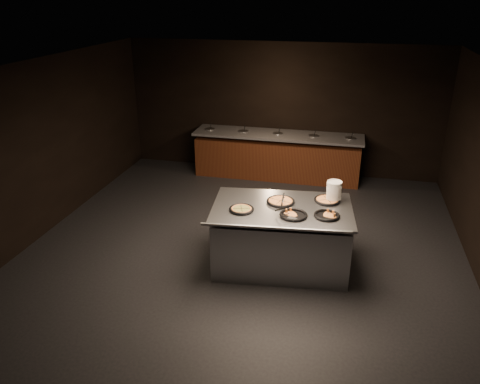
{
  "coord_description": "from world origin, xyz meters",
  "views": [
    {
      "loc": [
        1.45,
        -6.24,
        3.91
      ],
      "look_at": [
        -0.08,
        0.3,
        0.99
      ],
      "focal_mm": 35.0,
      "sensor_mm": 36.0,
      "label": 1
    }
  ],
  "objects": [
    {
      "name": "salad_bar",
      "position": [
        0.0,
        3.56,
        0.44
      ],
      "size": [
        3.7,
        0.83,
        1.18
      ],
      "color": "#603016",
      "rests_on": "ground"
    },
    {
      "name": "server_right",
      "position": [
        0.71,
        -0.4,
        1.06
      ],
      "size": [
        0.34,
        0.22,
        0.18
      ],
      "rotation": [
        0.0,
        0.0,
        -0.47
      ],
      "color": "#ADB0B5",
      "rests_on": "serving_counter"
    },
    {
      "name": "pan_cheese_slices_a",
      "position": [
        1.27,
        0.29,
        1.0
      ],
      "size": [
        0.39,
        0.39,
        0.04
      ],
      "rotation": [
        0.0,
        0.0,
        0.48
      ],
      "color": "black",
      "rests_on": "serving_counter"
    },
    {
      "name": "pan_veggie_slices",
      "position": [
        1.29,
        -0.24,
        1.0
      ],
      "size": [
        0.37,
        0.37,
        0.04
      ],
      "rotation": [
        0.0,
        0.0,
        -0.27
      ],
      "color": "black",
      "rests_on": "serving_counter"
    },
    {
      "name": "plate_stack",
      "position": [
        1.35,
        0.34,
        1.13
      ],
      "size": [
        0.23,
        0.23,
        0.3
      ],
      "primitive_type": "cylinder",
      "color": "white",
      "rests_on": "serving_counter"
    },
    {
      "name": "server_left",
      "position": [
        0.63,
        0.03,
        1.06
      ],
      "size": [
        0.09,
        0.33,
        0.16
      ],
      "rotation": [
        0.0,
        0.0,
        1.58
      ],
      "color": "#ADB0B5",
      "rests_on": "serving_counter"
    },
    {
      "name": "pan_cheese_slices_b",
      "position": [
        0.83,
        -0.33,
        1.0
      ],
      "size": [
        0.4,
        0.4,
        0.04
      ],
      "rotation": [
        0.0,
        0.0,
        1.97
      ],
      "color": "black",
      "rests_on": "serving_counter"
    },
    {
      "name": "pan_cheese_whole",
      "position": [
        0.59,
        0.08,
        1.0
      ],
      "size": [
        0.42,
        0.42,
        0.04
      ],
      "rotation": [
        0.0,
        0.0,
        -0.31
      ],
      "color": "black",
      "rests_on": "serving_counter"
    },
    {
      "name": "room",
      "position": [
        0.0,
        0.0,
        1.45
      ],
      "size": [
        7.02,
        8.02,
        2.92
      ],
      "color": "black",
      "rests_on": "ground"
    },
    {
      "name": "serving_counter",
      "position": [
        0.64,
        -0.07,
        0.47
      ],
      "size": [
        2.16,
        1.51,
        0.98
      ],
      "rotation": [
        0.0,
        0.0,
        0.11
      ],
      "color": "#ADB0B5",
      "rests_on": "ground"
    },
    {
      "name": "pan_veggie_whole",
      "position": [
        0.08,
        -0.32,
        1.0
      ],
      "size": [
        0.36,
        0.36,
        0.04
      ],
      "rotation": [
        0.0,
        0.0,
        0.32
      ],
      "color": "black",
      "rests_on": "serving_counter"
    }
  ]
}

